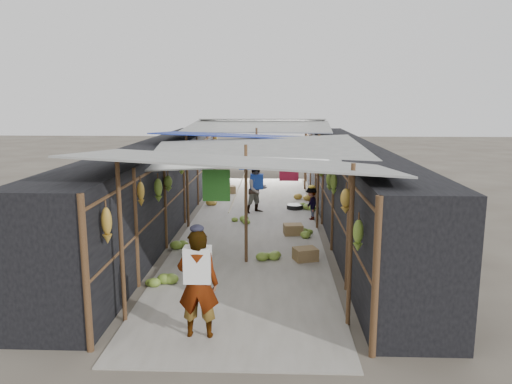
# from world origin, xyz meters

# --- Properties ---
(ground) EXTENTS (80.00, 80.00, 0.00)m
(ground) POSITION_xyz_m (0.00, 0.00, 0.00)
(ground) COLOR #6B6356
(ground) RESTS_ON ground
(aisle_slab) EXTENTS (3.60, 16.00, 0.02)m
(aisle_slab) POSITION_xyz_m (0.00, 6.50, 0.01)
(aisle_slab) COLOR #9E998E
(aisle_slab) RESTS_ON ground
(stall_left) EXTENTS (1.40, 15.00, 2.30)m
(stall_left) POSITION_xyz_m (-2.70, 6.50, 1.15)
(stall_left) COLOR black
(stall_left) RESTS_ON ground
(stall_right) EXTENTS (1.40, 15.00, 2.30)m
(stall_right) POSITION_xyz_m (2.70, 6.50, 1.15)
(stall_right) COLOR black
(stall_right) RESTS_ON ground
(crate_near) EXTENTS (0.53, 0.45, 0.29)m
(crate_near) POSITION_xyz_m (1.11, 5.27, 0.15)
(crate_near) COLOR #997A4E
(crate_near) RESTS_ON ground
(crate_mid) EXTENTS (0.59, 0.53, 0.30)m
(crate_mid) POSITION_xyz_m (1.31, 3.15, 0.15)
(crate_mid) COLOR #997A4E
(crate_mid) RESTS_ON ground
(crate_back) EXTENTS (0.56, 0.50, 0.31)m
(crate_back) POSITION_xyz_m (-1.12, 10.98, 0.15)
(crate_back) COLOR #997A4E
(crate_back) RESTS_ON ground
(black_basin) EXTENTS (0.53, 0.53, 0.16)m
(black_basin) POSITION_xyz_m (1.27, 8.38, 0.08)
(black_basin) COLOR black
(black_basin) RESTS_ON ground
(vendor_elderly) EXTENTS (0.62, 0.41, 1.69)m
(vendor_elderly) POSITION_xyz_m (-0.51, -0.50, 0.84)
(vendor_elderly) COLOR white
(vendor_elderly) RESTS_ON ground
(shopper_blue) EXTENTS (0.91, 0.86, 1.47)m
(shopper_blue) POSITION_xyz_m (0.06, 7.85, 0.74)
(shopper_blue) COLOR #1F569B
(shopper_blue) RESTS_ON ground
(vendor_seated) EXTENTS (0.47, 0.69, 0.99)m
(vendor_seated) POSITION_xyz_m (1.70, 6.96, 0.50)
(vendor_seated) COLOR #4A4540
(vendor_seated) RESTS_ON ground
(market_canopy) EXTENTS (5.62, 15.20, 2.77)m
(market_canopy) POSITION_xyz_m (0.03, 6.84, 2.41)
(market_canopy) COLOR brown
(market_canopy) RESTS_ON ground
(hanging_bananas) EXTENTS (3.96, 13.75, 0.80)m
(hanging_bananas) POSITION_xyz_m (-0.13, 6.95, 1.65)
(hanging_bananas) COLOR #A37D2A
(hanging_bananas) RESTS_ON ground
(floor_bananas) EXTENTS (3.89, 8.85, 0.36)m
(floor_bananas) POSITION_xyz_m (0.13, 5.22, 0.17)
(floor_bananas) COLOR #A37D2A
(floor_bananas) RESTS_ON ground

